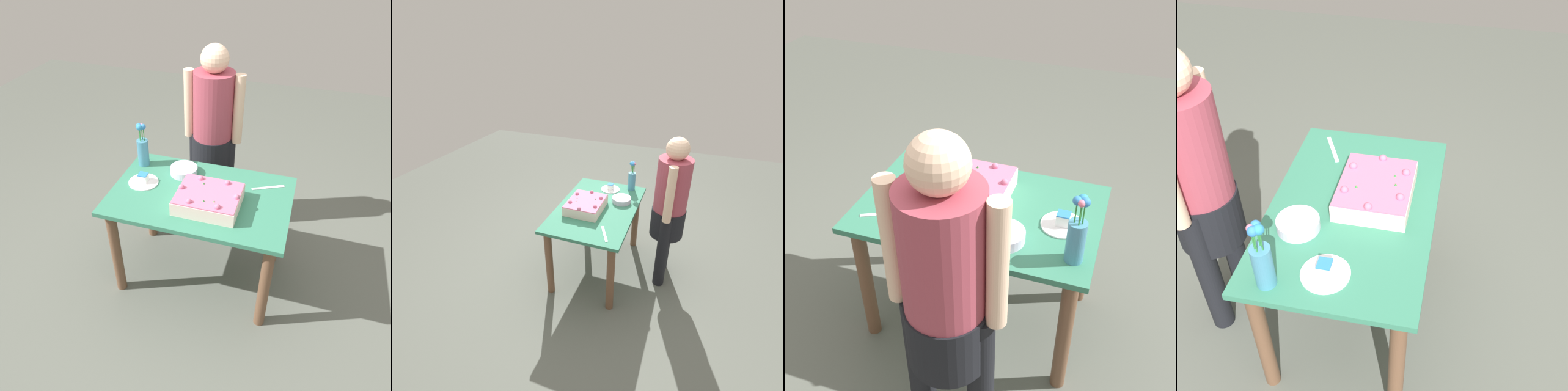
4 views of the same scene
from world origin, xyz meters
TOP-DOWN VIEW (x-y plane):
  - ground_plane at (0.00, 0.00)m, footprint 8.00×8.00m
  - dining_table at (0.00, 0.00)m, footprint 1.15×0.74m
  - sheet_cake at (-0.08, 0.09)m, footprint 0.39×0.33m
  - serving_plate_with_slice at (0.40, -0.02)m, footprint 0.20×0.20m
  - cake_knife at (-0.40, -0.20)m, footprint 0.21×0.12m
  - flower_vase at (0.49, -0.22)m, footprint 0.08×0.08m
  - fruit_bowl at (0.18, -0.20)m, footprint 0.19×0.19m
  - person_standing at (0.10, -0.67)m, footprint 0.45×0.31m

SIDE VIEW (x-z plane):
  - ground_plane at x=0.00m, z-range 0.00..0.00m
  - dining_table at x=0.00m, z-range 0.23..0.97m
  - cake_knife at x=-0.40m, z-range 0.74..0.75m
  - serving_plate_with_slice at x=0.40m, z-range 0.72..0.79m
  - fruit_bowl at x=0.18m, z-range 0.74..0.79m
  - sheet_cake at x=-0.08m, z-range 0.73..0.85m
  - person_standing at x=0.10m, z-range 0.11..1.60m
  - flower_vase at x=0.49m, z-range 0.71..1.03m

